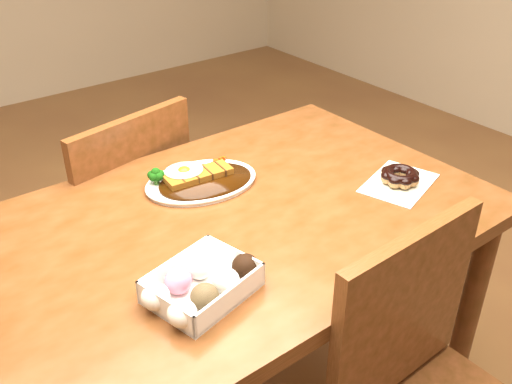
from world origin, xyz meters
TOP-DOWN VIEW (x-y plane):
  - table at (0.00, 0.00)m, footprint 1.20×0.80m
  - chair_far at (-0.09, 0.54)m, footprint 0.49×0.49m
  - katsu_curry_plate at (0.00, 0.17)m, footprint 0.32×0.25m
  - donut_box at (-0.23, -0.19)m, footprint 0.24×0.19m
  - pon_de_ring at (0.41, -0.14)m, footprint 0.24×0.20m

SIDE VIEW (x-z plane):
  - chair_far at x=-0.09m, z-range 0.04..0.91m
  - table at x=0.00m, z-range 0.28..1.03m
  - katsu_curry_plate at x=0.00m, z-range 0.74..0.79m
  - pon_de_ring at x=0.41m, z-range 0.75..0.79m
  - donut_box at x=-0.23m, z-range 0.75..0.81m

